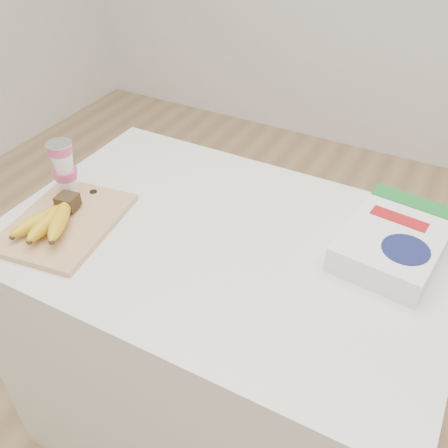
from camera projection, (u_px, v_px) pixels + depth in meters
The scene contains 5 objects.
table at pixel (225, 345), 1.41m from camera, with size 1.05×0.70×0.79m, color white.
cutting_board at pixel (66, 222), 1.20m from camera, with size 0.23×0.31×0.02m, color tan.
bananas at pixel (51, 219), 1.16m from camera, with size 0.14×0.19×0.06m.
yogurt_stack at pixel (64, 167), 1.23m from camera, with size 0.07×0.07×0.15m.
cereal_box at pixel (395, 240), 1.11m from camera, with size 0.23×0.32×0.07m.
Camera 1 is at (0.42, -0.79, 1.54)m, focal length 40.00 mm.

